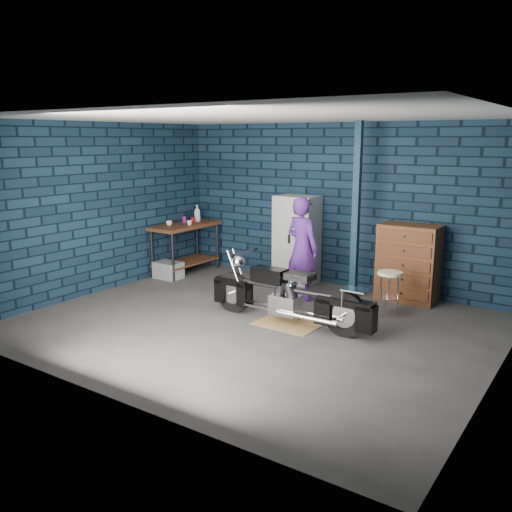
{
  "coord_description": "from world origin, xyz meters",
  "views": [
    {
      "loc": [
        3.89,
        -5.68,
        2.44
      ],
      "look_at": [
        -0.17,
        0.3,
        0.87
      ],
      "focal_mm": 38.0,
      "sensor_mm": 36.0,
      "label": 1
    }
  ],
  "objects_px": {
    "locker": "(297,240)",
    "person": "(302,248)",
    "motorcycle": "(289,291)",
    "storage_bin": "(168,270)",
    "workbench": "(186,248)",
    "shop_stool": "(389,294)",
    "tool_chest": "(408,263)"
  },
  "relations": [
    {
      "from": "workbench",
      "to": "motorcycle",
      "type": "relative_size",
      "value": 0.68
    },
    {
      "from": "tool_chest",
      "to": "shop_stool",
      "type": "bearing_deg",
      "value": -88.15
    },
    {
      "from": "storage_bin",
      "to": "tool_chest",
      "type": "height_order",
      "value": "tool_chest"
    },
    {
      "from": "person",
      "to": "locker",
      "type": "height_order",
      "value": "person"
    },
    {
      "from": "workbench",
      "to": "person",
      "type": "height_order",
      "value": "person"
    },
    {
      "from": "motorcycle",
      "to": "tool_chest",
      "type": "bearing_deg",
      "value": 64.78
    },
    {
      "from": "tool_chest",
      "to": "storage_bin",
      "type": "bearing_deg",
      "value": -165.23
    },
    {
      "from": "workbench",
      "to": "motorcycle",
      "type": "xyz_separation_m",
      "value": [
        3.04,
        -1.39,
        0.0
      ]
    },
    {
      "from": "workbench",
      "to": "motorcycle",
      "type": "distance_m",
      "value": 3.34
    },
    {
      "from": "workbench",
      "to": "locker",
      "type": "distance_m",
      "value": 2.13
    },
    {
      "from": "shop_stool",
      "to": "locker",
      "type": "bearing_deg",
      "value": 157.22
    },
    {
      "from": "shop_stool",
      "to": "motorcycle",
      "type": "bearing_deg",
      "value": -131.38
    },
    {
      "from": "storage_bin",
      "to": "tool_chest",
      "type": "xyz_separation_m",
      "value": [
        3.97,
        1.05,
        0.44
      ]
    },
    {
      "from": "motorcycle",
      "to": "locker",
      "type": "bearing_deg",
      "value": 118.32
    },
    {
      "from": "motorcycle",
      "to": "tool_chest",
      "type": "height_order",
      "value": "tool_chest"
    },
    {
      "from": "workbench",
      "to": "shop_stool",
      "type": "relative_size",
      "value": 2.22
    },
    {
      "from": "workbench",
      "to": "person",
      "type": "bearing_deg",
      "value": -5.65
    },
    {
      "from": "motorcycle",
      "to": "person",
      "type": "distance_m",
      "value": 1.26
    },
    {
      "from": "person",
      "to": "locker",
      "type": "distance_m",
      "value": 0.98
    },
    {
      "from": "storage_bin",
      "to": "locker",
      "type": "bearing_deg",
      "value": 27.44
    },
    {
      "from": "person",
      "to": "motorcycle",
      "type": "bearing_deg",
      "value": 124.55
    },
    {
      "from": "motorcycle",
      "to": "locker",
      "type": "distance_m",
      "value": 2.2
    },
    {
      "from": "motorcycle",
      "to": "locker",
      "type": "relative_size",
      "value": 1.38
    },
    {
      "from": "workbench",
      "to": "locker",
      "type": "bearing_deg",
      "value": 15.03
    },
    {
      "from": "person",
      "to": "storage_bin",
      "type": "distance_m",
      "value": 2.67
    },
    {
      "from": "person",
      "to": "storage_bin",
      "type": "relative_size",
      "value": 3.35
    },
    {
      "from": "person",
      "to": "storage_bin",
      "type": "height_order",
      "value": "person"
    },
    {
      "from": "person",
      "to": "locker",
      "type": "relative_size",
      "value": 1.06
    },
    {
      "from": "workbench",
      "to": "locker",
      "type": "xyz_separation_m",
      "value": [
        2.04,
        0.55,
        0.29
      ]
    },
    {
      "from": "locker",
      "to": "shop_stool",
      "type": "distance_m",
      "value": 2.19
    },
    {
      "from": "motorcycle",
      "to": "storage_bin",
      "type": "height_order",
      "value": "motorcycle"
    },
    {
      "from": "locker",
      "to": "person",
      "type": "bearing_deg",
      "value": -55.17
    }
  ]
}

